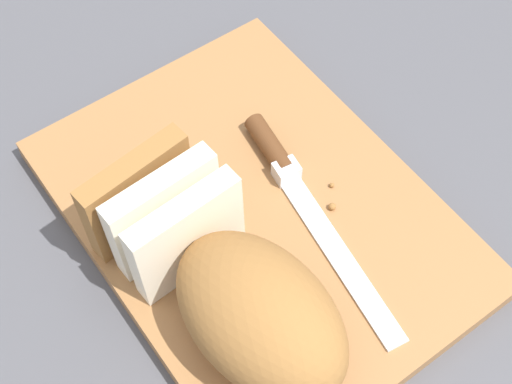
{
  "coord_description": "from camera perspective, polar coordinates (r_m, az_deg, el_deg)",
  "views": [
    {
      "loc": [
        -0.29,
        0.21,
        0.62
      ],
      "look_at": [
        0.0,
        0.0,
        0.05
      ],
      "focal_mm": 51.31,
      "sensor_mm": 36.0,
      "label": 1
    }
  ],
  "objects": [
    {
      "name": "crumb_near_knife",
      "position": [
        0.7,
        5.96,
        -1.14
      ],
      "size": [
        0.01,
        0.01,
        0.01
      ],
      "primitive_type": "sphere",
      "color": "#996633",
      "rests_on": "cutting_board"
    },
    {
      "name": "crumb_near_loaf",
      "position": [
        0.67,
        -2.19,
        -4.47
      ],
      "size": [
        0.0,
        0.0,
        0.0
      ],
      "primitive_type": "sphere",
      "color": "#996633",
      "rests_on": "cutting_board"
    },
    {
      "name": "cutting_board",
      "position": [
        0.7,
        -0.0,
        -1.81
      ],
      "size": [
        0.41,
        0.31,
        0.02
      ],
      "primitive_type": "cube",
      "rotation": [
        0.0,
        0.0,
        -0.01
      ],
      "color": "#9E6B3D",
      "rests_on": "ground_plane"
    },
    {
      "name": "bread_loaf",
      "position": [
        0.6,
        -1.81,
        -7.4
      ],
      "size": [
        0.26,
        0.13,
        0.1
      ],
      "rotation": [
        0.0,
        0.0,
        0.08
      ],
      "color": "#996633",
      "rests_on": "cutting_board"
    },
    {
      "name": "crumb_stray_right",
      "position": [
        0.66,
        2.42,
        -6.12
      ],
      "size": [
        0.0,
        0.0,
        0.0
      ],
      "primitive_type": "sphere",
      "color": "#996633",
      "rests_on": "cutting_board"
    },
    {
      "name": "crumb_stray_left",
      "position": [
        0.71,
        5.93,
        0.53
      ],
      "size": [
        0.0,
        0.0,
        0.0
      ],
      "primitive_type": "sphere",
      "color": "#996633",
      "rests_on": "cutting_board"
    },
    {
      "name": "bread_knife",
      "position": [
        0.71,
        2.58,
        1.26
      ],
      "size": [
        0.27,
        0.06,
        0.02
      ],
      "rotation": [
        0.0,
        0.0,
        2.99
      ],
      "color": "silver",
      "rests_on": "cutting_board"
    },
    {
      "name": "ground_plane",
      "position": [
        0.71,
        -0.0,
        -2.28
      ],
      "size": [
        3.0,
        3.0,
        0.0
      ],
      "primitive_type": "plane",
      "color": "#4C4C51"
    }
  ]
}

